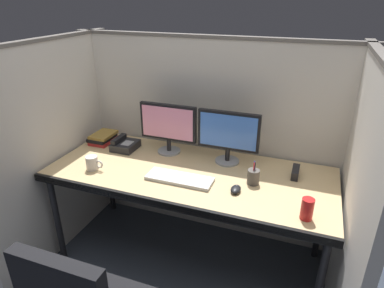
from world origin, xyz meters
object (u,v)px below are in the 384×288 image
at_px(coffee_mug, 92,163).
at_px(desk_phone, 125,145).
at_px(monitor_left, 168,125).
at_px(red_stapler, 295,172).
at_px(desk, 189,178).
at_px(book_stack, 103,138).
at_px(keyboard_main, 180,179).
at_px(soda_can, 307,209).
at_px(computer_mouse, 236,189).
at_px(monitor_right, 228,134).
at_px(pen_cup, 253,177).

height_order(coffee_mug, desk_phone, coffee_mug).
height_order(monitor_left, red_stapler, monitor_left).
distance_m(desk, coffee_mug, 0.66).
height_order(book_stack, red_stapler, book_stack).
xyz_separation_m(keyboard_main, red_stapler, (0.69, 0.31, 0.02)).
distance_m(monitor_left, soda_can, 1.14).
xyz_separation_m(computer_mouse, book_stack, (-1.17, 0.35, 0.02)).
height_order(desk, monitor_left, monitor_left).
height_order(book_stack, coffee_mug, coffee_mug).
relative_size(keyboard_main, coffee_mug, 3.41).
bearing_deg(monitor_left, coffee_mug, -131.20).
bearing_deg(book_stack, red_stapler, -1.21).
bearing_deg(desk, computer_mouse, -20.23).
height_order(computer_mouse, red_stapler, red_stapler).
height_order(desk, keyboard_main, keyboard_main).
bearing_deg(book_stack, monitor_right, 0.47).
relative_size(monitor_left, soda_can, 3.52).
bearing_deg(book_stack, monitor_left, 1.51).
distance_m(computer_mouse, coffee_mug, 0.98).
distance_m(desk, red_stapler, 0.70).
bearing_deg(desk, keyboard_main, -98.35).
xyz_separation_m(soda_can, red_stapler, (-0.09, 0.45, -0.03)).
bearing_deg(red_stapler, monitor_right, 175.14).
bearing_deg(red_stapler, soda_can, -78.50).
distance_m(monitor_right, desk_phone, 0.82).
xyz_separation_m(monitor_left, soda_can, (1.01, -0.50, -0.15)).
distance_m(keyboard_main, pen_cup, 0.47).
bearing_deg(soda_can, red_stapler, 101.50).
bearing_deg(coffee_mug, monitor_right, 26.97).
bearing_deg(computer_mouse, monitor_left, 148.53).
bearing_deg(red_stapler, desk, -164.01).
relative_size(keyboard_main, desk_phone, 2.26).
xyz_separation_m(desk, keyboard_main, (-0.02, -0.12, 0.06)).
height_order(soda_can, red_stapler, soda_can).
distance_m(desk, desk_phone, 0.62).
relative_size(pen_cup, red_stapler, 1.03).
xyz_separation_m(monitor_right, red_stapler, (0.47, -0.04, -0.19)).
xyz_separation_m(book_stack, coffee_mug, (0.20, -0.41, 0.01)).
distance_m(keyboard_main, computer_mouse, 0.37).
relative_size(monitor_right, computer_mouse, 4.48).
height_order(keyboard_main, red_stapler, red_stapler).
bearing_deg(computer_mouse, pen_cup, 59.33).
xyz_separation_m(coffee_mug, soda_can, (1.39, -0.07, 0.01)).
relative_size(monitor_left, red_stapler, 2.87).
relative_size(desk, monitor_left, 4.42).
bearing_deg(desk_phone, monitor_right, 4.27).
relative_size(soda_can, pen_cup, 0.79).
bearing_deg(desk_phone, monitor_left, 10.95).
distance_m(keyboard_main, desk_phone, 0.64).
distance_m(monitor_right, pen_cup, 0.36).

